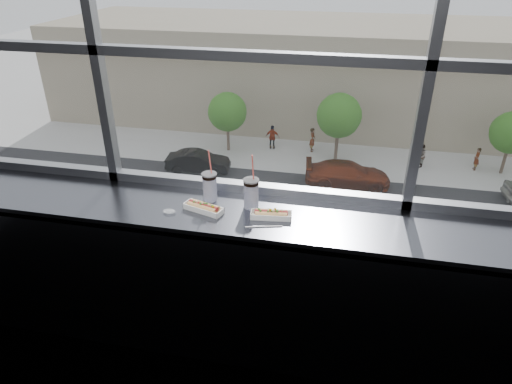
% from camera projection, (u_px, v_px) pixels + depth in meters
% --- Properties ---
extents(wall_back_lower, '(6.00, 0.00, 6.00)m').
position_uv_depth(wall_back_lower, '(253.00, 257.00, 3.35)').
color(wall_back_lower, black).
rests_on(wall_back_lower, ground).
extents(window_glass, '(6.00, 0.00, 6.00)m').
position_uv_depth(window_glass, '(253.00, 0.00, 2.54)').
color(window_glass, silver).
rests_on(window_glass, ground).
extents(window_mullions, '(6.00, 0.08, 2.40)m').
position_uv_depth(window_mullions, '(252.00, 1.00, 2.52)').
color(window_mullions, gray).
rests_on(window_mullions, ground).
extents(counter, '(6.00, 0.55, 0.06)m').
position_uv_depth(counter, '(243.00, 216.00, 2.87)').
color(counter, slate).
rests_on(counter, ground).
extents(counter_fascia, '(6.00, 0.04, 1.04)m').
position_uv_depth(counter_fascia, '(235.00, 306.00, 2.89)').
color(counter_fascia, slate).
rests_on(counter_fascia, ground).
extents(hotdog_tray_left, '(0.27, 0.16, 0.06)m').
position_uv_depth(hotdog_tray_left, '(203.00, 207.00, 2.85)').
color(hotdog_tray_left, white).
rests_on(hotdog_tray_left, counter).
extents(hotdog_tray_right, '(0.26, 0.11, 0.06)m').
position_uv_depth(hotdog_tray_right, '(271.00, 214.00, 2.78)').
color(hotdog_tray_right, white).
rests_on(hotdog_tray_right, counter).
extents(soda_cup_left, '(0.10, 0.10, 0.36)m').
position_uv_depth(soda_cup_left, '(210.00, 185.00, 2.94)').
color(soda_cup_left, white).
rests_on(soda_cup_left, counter).
extents(soda_cup_right, '(0.10, 0.10, 0.37)m').
position_uv_depth(soda_cup_right, '(251.00, 192.00, 2.85)').
color(soda_cup_right, white).
rests_on(soda_cup_right, counter).
extents(loose_straw, '(0.22, 0.06, 0.01)m').
position_uv_depth(loose_straw, '(264.00, 226.00, 2.70)').
color(loose_straw, white).
rests_on(loose_straw, counter).
extents(wrapper, '(0.09, 0.06, 0.02)m').
position_uv_depth(wrapper, '(169.00, 211.00, 2.84)').
color(wrapper, silver).
rests_on(wrapper, counter).
extents(plaza_ground, '(120.00, 120.00, 0.00)m').
position_uv_depth(plaza_ground, '(344.00, 98.00, 46.29)').
color(plaza_ground, '#B1B0AF').
rests_on(plaza_ground, ground).
extents(street_asphalt, '(80.00, 10.00, 0.06)m').
position_uv_depth(street_asphalt, '(328.00, 215.00, 26.04)').
color(street_asphalt, black).
rests_on(street_asphalt, plaza_ground).
extents(far_sidewalk, '(80.00, 6.00, 0.04)m').
position_uv_depth(far_sidewalk, '(336.00, 159.00, 32.93)').
color(far_sidewalk, '#B1B0AF').
rests_on(far_sidewalk, plaza_ground).
extents(far_building, '(50.00, 14.00, 8.00)m').
position_uv_depth(far_building, '(346.00, 71.00, 39.66)').
color(far_building, gray).
rests_on(far_building, plaza_ground).
extents(car_near_c, '(2.64, 6.25, 2.08)m').
position_uv_depth(car_near_c, '(313.00, 237.00, 22.18)').
color(car_near_c, '#5A1900').
rests_on(car_near_c, street_asphalt).
extents(car_near_b, '(3.50, 6.87, 2.20)m').
position_uv_depth(car_near_b, '(160.00, 218.00, 23.60)').
color(car_near_b, '#3D3A39').
rests_on(car_near_b, street_asphalt).
extents(car_near_d, '(3.28, 6.32, 2.01)m').
position_uv_depth(car_near_d, '(434.00, 252.00, 21.17)').
color(car_near_d, white).
rests_on(car_near_d, street_asphalt).
extents(car_far_a, '(2.97, 5.87, 1.88)m').
position_uv_depth(car_far_a, '(198.00, 158.00, 30.68)').
color(car_far_a, black).
rests_on(car_far_a, street_asphalt).
extents(car_near_a, '(3.49, 6.73, 2.15)m').
position_uv_depth(car_near_a, '(60.00, 207.00, 24.66)').
color(car_near_a, silver).
rests_on(car_near_a, street_asphalt).
extents(car_far_b, '(3.22, 6.43, 2.06)m').
position_uv_depth(car_far_b, '(348.00, 170.00, 28.82)').
color(car_far_b, '#641B06').
rests_on(car_far_b, street_asphalt).
extents(pedestrian_c, '(0.66, 0.88, 1.98)m').
position_uv_depth(pedestrian_c, '(421.00, 153.00, 31.33)').
color(pedestrian_c, '#66605B').
rests_on(pedestrian_c, far_sidewalk).
extents(pedestrian_b, '(0.72, 0.96, 2.17)m').
position_uv_depth(pedestrian_b, '(313.00, 137.00, 33.72)').
color(pedestrian_b, '#66605B').
rests_on(pedestrian_b, far_sidewalk).
extents(pedestrian_d, '(0.64, 0.85, 1.91)m').
position_uv_depth(pedestrian_d, '(477.00, 157.00, 30.92)').
color(pedestrian_d, '#66605B').
rests_on(pedestrian_d, far_sidewalk).
extents(pedestrian_a, '(0.98, 0.73, 2.20)m').
position_uv_depth(pedestrian_a, '(273.00, 135.00, 34.12)').
color(pedestrian_a, '#66605B').
rests_on(pedestrian_a, far_sidewalk).
extents(tree_left, '(2.85, 2.85, 4.45)m').
position_uv_depth(tree_left, '(227.00, 112.00, 32.97)').
color(tree_left, '#47382B').
rests_on(tree_left, far_sidewalk).
extents(tree_center, '(3.11, 3.11, 4.87)m').
position_uv_depth(tree_center, '(339.00, 116.00, 31.39)').
color(tree_center, '#47382B').
rests_on(tree_center, far_sidewalk).
extents(tree_right, '(2.76, 2.76, 4.32)m').
position_uv_depth(tree_right, '(512.00, 133.00, 29.53)').
color(tree_right, '#47382B').
rests_on(tree_right, far_sidewalk).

